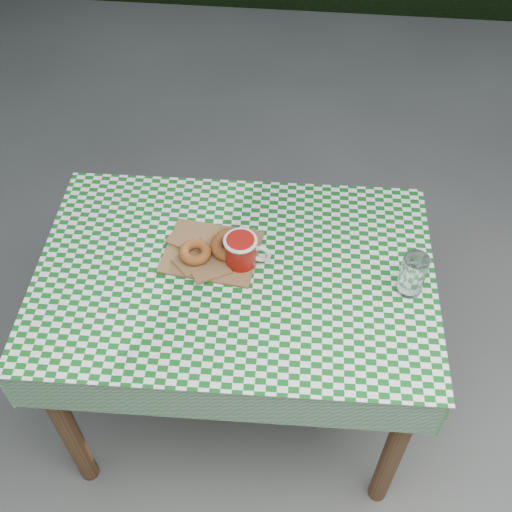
{
  "coord_description": "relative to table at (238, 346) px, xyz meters",
  "views": [
    {
      "loc": [
        -0.02,
        -1.14,
        2.1
      ],
      "look_at": [
        -0.14,
        -0.02,
        0.79
      ],
      "focal_mm": 43.69,
      "sensor_mm": 36.0,
      "label": 1
    }
  ],
  "objects": [
    {
      "name": "drinking_glass",
      "position": [
        0.48,
        -0.01,
        0.44
      ],
      "size": [
        0.07,
        0.07,
        0.13
      ],
      "primitive_type": "cylinder",
      "rotation": [
        0.0,
        0.0,
        -0.05
      ],
      "color": "white",
      "rests_on": "tablecloth"
    },
    {
      "name": "coffee_mug",
      "position": [
        0.01,
        0.03,
        0.43
      ],
      "size": [
        0.18,
        0.18,
        0.1
      ],
      "primitive_type": null,
      "rotation": [
        0.0,
        0.0,
        -0.05
      ],
      "color": "#940F09",
      "rests_on": "tablecloth"
    },
    {
      "name": "bagel_front",
      "position": [
        -0.12,
        0.04,
        0.41
      ],
      "size": [
        0.11,
        0.11,
        0.03
      ],
      "primitive_type": "torus",
      "rotation": [
        0.0,
        0.0,
        0.18
      ],
      "color": "#A15421",
      "rests_on": "paper_bag"
    },
    {
      "name": "table",
      "position": [
        0.0,
        0.0,
        0.0
      ],
      "size": [
        1.12,
        0.76,
        0.75
      ],
      "primitive_type": "cube",
      "rotation": [
        0.0,
        0.0,
        0.03
      ],
      "color": "#57341D",
      "rests_on": "ground"
    },
    {
      "name": "paper_bag",
      "position": [
        -0.07,
        0.06,
        0.39
      ],
      "size": [
        0.29,
        0.24,
        0.01
      ],
      "primitive_type": "cube",
      "rotation": [
        0.0,
        0.0,
        -0.12
      ],
      "color": "olive",
      "rests_on": "tablecloth"
    },
    {
      "name": "tablecloth",
      "position": [
        -0.0,
        0.0,
        0.38
      ],
      "size": [
        1.14,
        0.78,
        0.01
      ],
      "primitive_type": "cube",
      "rotation": [
        0.0,
        0.0,
        0.03
      ],
      "color": "#0D5718",
      "rests_on": "table"
    },
    {
      "name": "ground",
      "position": [
        0.19,
        0.06,
        -0.38
      ],
      "size": [
        60.0,
        60.0,
        0.0
      ],
      "primitive_type": "plane",
      "color": "#51514C",
      "rests_on": "ground"
    },
    {
      "name": "bagel_back",
      "position": [
        -0.02,
        0.07,
        0.41
      ],
      "size": [
        0.15,
        0.15,
        0.03
      ],
      "primitive_type": "torus",
      "rotation": [
        0.0,
        0.0,
        -0.7
      ],
      "color": "brown",
      "rests_on": "paper_bag"
    }
  ]
}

